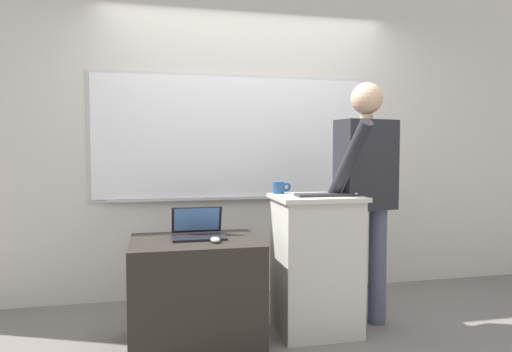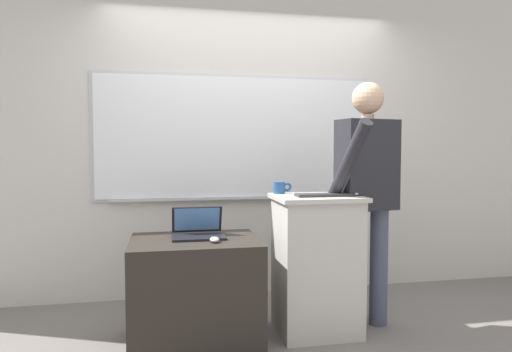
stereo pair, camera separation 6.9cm
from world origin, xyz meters
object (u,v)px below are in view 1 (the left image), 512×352
Objects in this scene: lectern_podium at (316,263)px; coffee_mug at (279,188)px; computer_mouse_by_laptop at (215,240)px; side_desk at (196,292)px; wireless_keyboard at (324,195)px; person_presenter at (366,185)px; laptop at (198,229)px; computer_mouse_by_keyboard at (353,193)px.

coffee_mug is (-0.22, 0.18, 0.53)m from lectern_podium.
computer_mouse_by_laptop is at bearing -167.33° from lectern_podium.
side_desk is 2.16× the size of wireless_keyboard.
computer_mouse_by_laptop is at bearing -146.00° from coffee_mug.
person_presenter is at bearing 9.21° from computer_mouse_by_laptop.
person_presenter is (0.38, 0.02, 0.54)m from lectern_podium.
lectern_podium is 0.55× the size of person_presenter.
laptop reaches higher than side_desk.
wireless_keyboard reaches higher than lectern_podium.
laptop is 0.67m from coffee_mug.
person_presenter is (1.23, 0.06, 0.68)m from side_desk.
wireless_keyboard is (0.03, -0.06, 0.49)m from lectern_podium.
side_desk is 1.26m from computer_mouse_by_keyboard.
computer_mouse_by_laptop is 0.74× the size of coffee_mug.
computer_mouse_by_keyboard is 0.53m from coffee_mug.
side_desk is at bearing 178.46° from computer_mouse_by_keyboard.
lectern_podium is at bearing 2.65° from side_desk.
computer_mouse_by_laptop is 1.02m from computer_mouse_by_keyboard.
coffee_mug reaches higher than laptop.
person_presenter reaches higher than side_desk.
side_desk is 8.36× the size of computer_mouse_by_laptop.
lectern_podium is 0.56m from computer_mouse_by_keyboard.
lectern_podium is 0.67m from person_presenter.
wireless_keyboard is at bearing -66.09° from lectern_podium.
laptop is at bearing -167.12° from coffee_mug.
wireless_keyboard is 3.87× the size of computer_mouse_by_keyboard.
computer_mouse_by_laptop is at bearing -174.37° from computer_mouse_by_keyboard.
coffee_mug is (0.61, 0.14, 0.26)m from laptop.
person_presenter is at bearing 2.57° from side_desk.
coffee_mug is at bearing 12.88° from laptop.
wireless_keyboard reaches higher than side_desk.
computer_mouse_by_keyboard reaches higher than wireless_keyboard.
lectern_podium is 0.60m from coffee_mug.
laptop is 3.48× the size of computer_mouse_by_keyboard.
person_presenter reaches higher than computer_mouse_by_keyboard.
person_presenter is 1.24m from laptop.
laptop is 0.23m from computer_mouse_by_laptop.
person_presenter is 0.62m from coffee_mug.
computer_mouse_by_laptop is 1.00× the size of computer_mouse_by_keyboard.
lectern_podium reaches higher than side_desk.
person_presenter is 5.08× the size of laptop.
laptop is 0.90× the size of wireless_keyboard.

